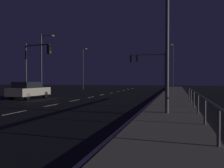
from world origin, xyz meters
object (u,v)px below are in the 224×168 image
at_px(traffic_light_overhead_east, 36,59).
at_px(traffic_light_near_left, 149,64).
at_px(car, 29,90).
at_px(street_lamp_median, 161,11).
at_px(street_lamp_across_street, 83,65).
at_px(street_lamp_far_end, 43,58).
at_px(traffic_light_far_right, 153,64).
at_px(street_lamp_mid_block, 172,62).

distance_m(traffic_light_overhead_east, traffic_light_near_left, 15.41).
xyz_separation_m(car, street_lamp_median, (12.37, -7.78, 4.27)).
distance_m(street_lamp_across_street, street_lamp_far_end, 13.84).
bearing_deg(street_lamp_far_end, street_lamp_across_street, 91.14).
distance_m(car, street_lamp_median, 15.22).
bearing_deg(traffic_light_far_right, street_lamp_mid_block, 72.73).
bearing_deg(traffic_light_near_left, street_lamp_mid_block, 76.32).
bearing_deg(street_lamp_across_street, street_lamp_median, -62.01).
bearing_deg(street_lamp_far_end, traffic_light_far_right, 42.32).
distance_m(car, traffic_light_overhead_east, 4.58).
bearing_deg(traffic_light_overhead_east, traffic_light_far_right, 53.21).
distance_m(street_lamp_far_end, street_lamp_mid_block, 24.52).
distance_m(traffic_light_overhead_east, street_lamp_median, 17.44).
relative_size(car, street_lamp_median, 0.54).
relative_size(traffic_light_far_right, traffic_light_overhead_east, 1.00).
relative_size(car, traffic_light_overhead_east, 0.79).
bearing_deg(traffic_light_overhead_east, traffic_light_near_left, 46.40).
height_order(street_lamp_median, street_lamp_mid_block, street_lamp_median).
height_order(traffic_light_overhead_east, street_lamp_far_end, street_lamp_far_end).
relative_size(street_lamp_median, street_lamp_across_street, 1.14).
bearing_deg(street_lamp_far_end, street_lamp_median, -44.41).
height_order(car, street_lamp_median, street_lamp_median).
bearing_deg(street_lamp_mid_block, traffic_light_near_left, -103.68).
bearing_deg(street_lamp_mid_block, car, -115.20).
distance_m(street_lamp_median, street_lamp_far_end, 20.68).
distance_m(traffic_light_near_left, street_lamp_median, 22.31).
bearing_deg(street_lamp_far_end, street_lamp_mid_block, 53.00).
relative_size(car, traffic_light_far_right, 0.79).
xyz_separation_m(street_lamp_across_street, street_lamp_far_end, (0.27, -13.83, -0.01)).
bearing_deg(street_lamp_far_end, car, -70.27).
height_order(street_lamp_across_street, street_lamp_mid_block, street_lamp_mid_block).
relative_size(car, street_lamp_across_street, 0.62).
relative_size(car, street_lamp_far_end, 0.62).
height_order(traffic_light_overhead_east, street_lamp_median, street_lamp_median).
distance_m(car, traffic_light_near_left, 17.43).
distance_m(car, street_lamp_mid_block, 29.30).
bearing_deg(traffic_light_far_right, street_lamp_across_street, 167.13).
bearing_deg(traffic_light_overhead_east, street_lamp_median, -38.92).
distance_m(traffic_light_near_left, street_lamp_across_street, 13.62).
bearing_deg(street_lamp_far_end, traffic_light_overhead_east, -70.91).
relative_size(street_lamp_across_street, street_lamp_mid_block, 0.90).
xyz_separation_m(traffic_light_far_right, street_lamp_median, (2.67, -25.47, 0.94)).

